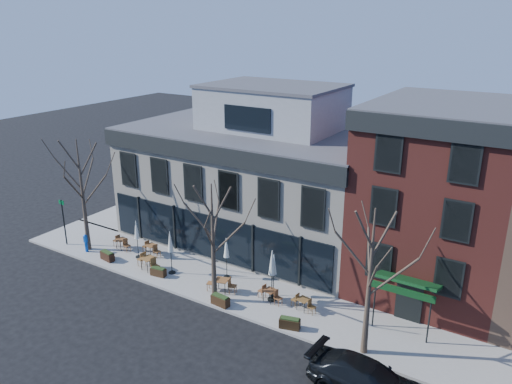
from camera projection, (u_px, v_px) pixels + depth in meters
The scene contains 26 objects.
ground at pixel (213, 263), 33.45m from camera, with size 120.00×120.00×0.00m, color black.
sidewalk_front at pixel (235, 289), 30.08m from camera, with size 33.50×4.70×0.15m, color gray.
sidewalk_side at pixel (152, 204), 43.88m from camera, with size 4.50×12.00×0.15m, color gray.
corner_building at pixel (255, 177), 35.93m from camera, with size 18.39×10.39×11.10m.
red_brick_building at pixel (441, 197), 29.08m from camera, with size 8.20×11.78×11.18m.
tree_corner at pixel (83, 194), 33.75m from camera, with size 3.93×3.98×7.92m.
tree_mid at pixel (213, 242), 27.57m from camera, with size 3.50×3.55×7.04m.
tree_right at pixel (370, 281), 22.99m from camera, with size 3.72×3.77×7.48m.
sign_pole at pixel (64, 219), 35.24m from camera, with size 0.50×0.10×3.40m.
parked_sedan at pixel (367, 380), 21.40m from camera, with size 2.18×5.35×1.55m, color black.
call_box at pixel (86, 242), 34.50m from camera, with size 0.26×0.26×1.32m.
cafe_set_0 at pixel (122, 243), 35.01m from camera, with size 1.75×0.79×0.90m.
cafe_set_1 at pixel (151, 248), 34.14m from camera, with size 1.71×0.77×0.88m.
cafe_set_2 at pixel (148, 262), 32.04m from camera, with size 2.02×0.91×1.04m.
cafe_set_3 at pixel (222, 284), 29.44m from camera, with size 1.90×0.99×0.97m.
cafe_set_4 at pixel (270, 294), 28.47m from camera, with size 1.70×0.77×0.87m.
cafe_set_5 at pixel (303, 303), 27.62m from camera, with size 1.61×0.73×0.83m.
umbrella_0 at pixel (137, 232), 33.29m from camera, with size 0.43×0.43×2.67m.
umbrella_1 at pixel (170, 244), 31.13m from camera, with size 0.46×0.46×2.87m.
umbrella_2 at pixel (226, 250), 30.63m from camera, with size 0.43×0.43×2.68m.
umbrella_3 at pixel (272, 265), 28.03m from camera, with size 0.50×0.50×3.13m.
umbrella_4 at pixel (274, 267), 28.63m from camera, with size 0.42×0.42×2.64m.
planter_0 at pixel (107, 256), 33.42m from camera, with size 1.16×0.61×0.62m.
planter_1 at pixel (158, 272), 31.36m from camera, with size 1.04×0.53×0.56m.
planter_2 at pixel (220, 300), 28.12m from camera, with size 1.13×0.53×0.62m.
planter_3 at pixel (290, 323), 26.01m from camera, with size 1.16×0.70×0.61m.
Camera 1 is at (18.38, -23.96, 15.43)m, focal length 35.00 mm.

